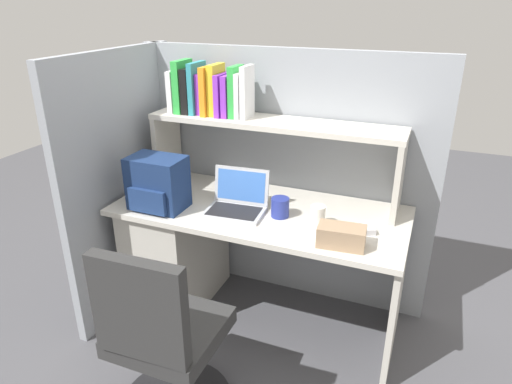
{
  "coord_description": "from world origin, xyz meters",
  "views": [
    {
      "loc": [
        0.83,
        -2.11,
        1.8
      ],
      "look_at": [
        0.0,
        -0.05,
        0.85
      ],
      "focal_mm": 31.89,
      "sensor_mm": 36.0,
      "label": 1
    }
  ],
  "objects_px": {
    "backpack": "(157,184)",
    "tissue_box": "(341,236)",
    "computer_mouse": "(367,228)",
    "laptop": "(237,202)",
    "paper_cup": "(318,216)",
    "snack_canister": "(280,207)",
    "office_chair": "(165,350)"
  },
  "relations": [
    {
      "from": "backpack",
      "to": "office_chair",
      "type": "bearing_deg",
      "value": -57.07
    },
    {
      "from": "laptop",
      "to": "computer_mouse",
      "type": "xyz_separation_m",
      "value": [
        0.7,
        0.03,
        -0.03
      ]
    },
    {
      "from": "computer_mouse",
      "to": "tissue_box",
      "type": "bearing_deg",
      "value": -141.12
    },
    {
      "from": "backpack",
      "to": "snack_canister",
      "type": "xyz_separation_m",
      "value": [
        0.66,
        0.15,
        -0.09
      ]
    },
    {
      "from": "backpack",
      "to": "office_chair",
      "type": "height_order",
      "value": "backpack"
    },
    {
      "from": "backpack",
      "to": "paper_cup",
      "type": "xyz_separation_m",
      "value": [
        0.87,
        0.12,
        -0.09
      ]
    },
    {
      "from": "laptop",
      "to": "paper_cup",
      "type": "xyz_separation_m",
      "value": [
        0.45,
        -0.01,
        0.0
      ]
    },
    {
      "from": "laptop",
      "to": "office_chair",
      "type": "bearing_deg",
      "value": -90.67
    },
    {
      "from": "computer_mouse",
      "to": "backpack",
      "type": "bearing_deg",
      "value": 161.79
    },
    {
      "from": "snack_canister",
      "to": "laptop",
      "type": "bearing_deg",
      "value": -174.77
    },
    {
      "from": "laptop",
      "to": "computer_mouse",
      "type": "height_order",
      "value": "laptop"
    },
    {
      "from": "snack_canister",
      "to": "backpack",
      "type": "bearing_deg",
      "value": -167.49
    },
    {
      "from": "laptop",
      "to": "computer_mouse",
      "type": "distance_m",
      "value": 0.7
    },
    {
      "from": "computer_mouse",
      "to": "office_chair",
      "type": "xyz_separation_m",
      "value": [
        -0.71,
        -0.78,
        -0.35
      ]
    },
    {
      "from": "backpack",
      "to": "tissue_box",
      "type": "distance_m",
      "value": 1.03
    },
    {
      "from": "computer_mouse",
      "to": "tissue_box",
      "type": "distance_m",
      "value": 0.21
    },
    {
      "from": "backpack",
      "to": "tissue_box",
      "type": "height_order",
      "value": "backpack"
    },
    {
      "from": "tissue_box",
      "to": "office_chair",
      "type": "bearing_deg",
      "value": -141.01
    },
    {
      "from": "backpack",
      "to": "snack_canister",
      "type": "relative_size",
      "value": 2.87
    },
    {
      "from": "laptop",
      "to": "tissue_box",
      "type": "relative_size",
      "value": 1.5
    },
    {
      "from": "backpack",
      "to": "tissue_box",
      "type": "bearing_deg",
      "value": -2.27
    },
    {
      "from": "tissue_box",
      "to": "snack_canister",
      "type": "bearing_deg",
      "value": 148.13
    },
    {
      "from": "paper_cup",
      "to": "office_chair",
      "type": "xyz_separation_m",
      "value": [
        -0.46,
        -0.75,
        -0.39
      ]
    },
    {
      "from": "snack_canister",
      "to": "office_chair",
      "type": "bearing_deg",
      "value": -107.62
    },
    {
      "from": "tissue_box",
      "to": "computer_mouse",
      "type": "bearing_deg",
      "value": 59.8
    },
    {
      "from": "snack_canister",
      "to": "office_chair",
      "type": "xyz_separation_m",
      "value": [
        -0.25,
        -0.78,
        -0.39
      ]
    },
    {
      "from": "tissue_box",
      "to": "backpack",
      "type": "bearing_deg",
      "value": 172.78
    },
    {
      "from": "computer_mouse",
      "to": "paper_cup",
      "type": "height_order",
      "value": "paper_cup"
    },
    {
      "from": "laptop",
      "to": "office_chair",
      "type": "distance_m",
      "value": 0.85
    },
    {
      "from": "laptop",
      "to": "backpack",
      "type": "xyz_separation_m",
      "value": [
        -0.42,
        -0.12,
        0.09
      ]
    },
    {
      "from": "backpack",
      "to": "paper_cup",
      "type": "bearing_deg",
      "value": 7.66
    },
    {
      "from": "computer_mouse",
      "to": "snack_canister",
      "type": "bearing_deg",
      "value": 154.63
    }
  ]
}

